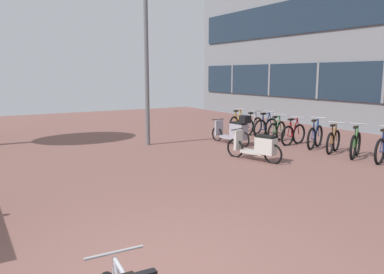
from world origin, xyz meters
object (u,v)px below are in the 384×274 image
(bicycle_rack_07, at_px, (253,126))
(bicycle_rack_08, at_px, (238,124))
(bicycle_rack_02, at_px, (333,141))
(bicycle_rack_05, at_px, (277,131))
(bicycle_rack_00, at_px, (384,149))
(bicycle_rack_06, at_px, (266,128))
(bicycle_rack_04, at_px, (293,134))
(lamp_post, at_px, (146,41))
(bicycle_rack_01, at_px, (355,145))
(bicycle_rack_03, at_px, (315,137))
(scooter_mid, at_px, (258,146))
(scooter_near, at_px, (235,131))

(bicycle_rack_07, distance_m, bicycle_rack_08, 0.79)
(bicycle_rack_02, bearing_deg, bicycle_rack_05, 91.50)
(bicycle_rack_00, xyz_separation_m, bicycle_rack_06, (0.04, 4.71, 0.00))
(bicycle_rack_04, height_order, lamp_post, lamp_post)
(bicycle_rack_01, xyz_separation_m, bicycle_rack_03, (0.14, 1.57, 0.00))
(bicycle_rack_01, bearing_deg, bicycle_rack_00, -80.38)
(bicycle_rack_03, xyz_separation_m, lamp_post, (-4.36, 3.23, 3.02))
(bicycle_rack_05, relative_size, bicycle_rack_07, 1.00)
(bicycle_rack_04, xyz_separation_m, bicycle_rack_07, (0.23, 2.35, -0.00))
(bicycle_rack_07, bearing_deg, bicycle_rack_04, -95.69)
(bicycle_rack_08, relative_size, scooter_mid, 0.76)
(bicycle_rack_04, xyz_separation_m, scooter_near, (-1.74, 0.93, 0.13))
(scooter_near, distance_m, lamp_post, 4.09)
(bicycle_rack_00, distance_m, bicycle_rack_01, 0.80)
(bicycle_rack_01, bearing_deg, scooter_mid, 158.65)
(bicycle_rack_00, bearing_deg, bicycle_rack_06, 89.53)
(bicycle_rack_04, distance_m, bicycle_rack_05, 0.78)
(bicycle_rack_02, distance_m, bicycle_rack_07, 3.93)
(bicycle_rack_08, bearing_deg, bicycle_rack_03, -89.24)
(bicycle_rack_04, height_order, bicycle_rack_07, bicycle_rack_04)
(scooter_mid, distance_m, lamp_post, 5.02)
(bicycle_rack_06, bearing_deg, bicycle_rack_03, -90.76)
(bicycle_rack_05, xyz_separation_m, scooter_near, (-1.73, 0.14, 0.13))
(bicycle_rack_06, xyz_separation_m, lamp_post, (-4.39, 0.87, 3.02))
(bicycle_rack_06, distance_m, lamp_post, 5.40)
(bicycle_rack_07, xyz_separation_m, bicycle_rack_08, (-0.13, 0.78, 0.01))
(scooter_near, bearing_deg, bicycle_rack_02, -54.33)
(bicycle_rack_01, xyz_separation_m, bicycle_rack_02, (0.04, 0.78, -0.02))
(scooter_near, bearing_deg, scooter_mid, -112.58)
(bicycle_rack_08, distance_m, scooter_near, 2.88)
(bicycle_rack_04, bearing_deg, bicycle_rack_03, -78.44)
(bicycle_rack_08, xyz_separation_m, scooter_near, (-1.84, -2.21, 0.12))
(bicycle_rack_03, xyz_separation_m, bicycle_rack_08, (-0.05, 3.92, -0.01))
(bicycle_rack_05, distance_m, bicycle_rack_07, 1.59)
(bicycle_rack_07, bearing_deg, bicycle_rack_01, -92.61)
(bicycle_rack_03, bearing_deg, scooter_near, 137.91)
(scooter_mid, bearing_deg, bicycle_rack_07, 51.63)
(bicycle_rack_04, bearing_deg, bicycle_rack_07, 84.31)
(bicycle_rack_06, bearing_deg, bicycle_rack_07, 86.87)
(bicycle_rack_01, bearing_deg, scooter_near, 118.14)
(bicycle_rack_01, xyz_separation_m, bicycle_rack_06, (0.17, 3.92, 0.01))
(bicycle_rack_01, bearing_deg, bicycle_rack_03, 84.89)
(bicycle_rack_01, height_order, lamp_post, lamp_post)
(bicycle_rack_06, distance_m, bicycle_rack_08, 1.57)
(bicycle_rack_01, bearing_deg, bicycle_rack_04, 90.50)
(bicycle_rack_02, xyz_separation_m, scooter_mid, (-2.72, 0.26, 0.07))
(bicycle_rack_00, height_order, scooter_mid, bicycle_rack_00)
(bicycle_rack_02, bearing_deg, bicycle_rack_06, 87.55)
(bicycle_rack_01, distance_m, bicycle_rack_04, 2.36)
(bicycle_rack_06, bearing_deg, bicycle_rack_05, -104.02)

